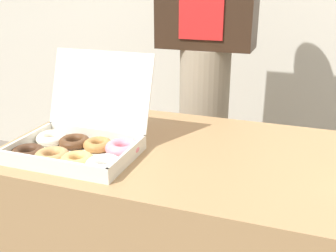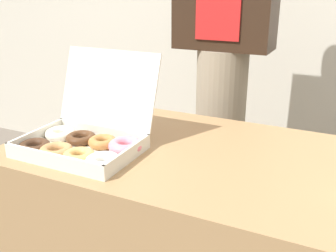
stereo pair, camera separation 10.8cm
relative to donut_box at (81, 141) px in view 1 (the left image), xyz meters
name	(u,v)px [view 1 (the left image)]	position (x,y,z in m)	size (l,w,h in m)	color
table	(191,250)	(0.31, 0.14, -0.41)	(1.17, 0.67, 0.74)	#99754C
donut_box	(81,141)	(0.00, 0.00, 0.00)	(0.38, 0.34, 0.28)	silver
person_customer	(206,46)	(0.19, 0.75, 0.19)	(0.41, 0.23, 1.77)	gray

